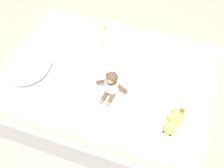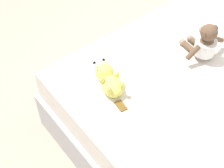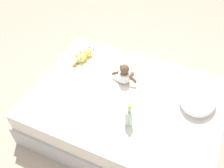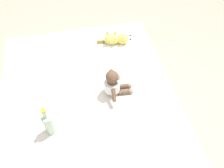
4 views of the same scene
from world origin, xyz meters
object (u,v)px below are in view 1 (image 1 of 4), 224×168
at_px(bed, 109,90).
at_px(glass_bottle, 105,41).
at_px(plush_monkey, 111,85).
at_px(plush_yellow_creature, 174,123).
at_px(pillow, 30,66).

height_order(bed, glass_bottle, glass_bottle).
xyz_separation_m(bed, glass_bottle, (0.29, 0.14, 0.35)).
relative_size(bed, plush_monkey, 6.73).
distance_m(plush_yellow_creature, glass_bottle, 1.04).
relative_size(plush_monkey, plush_yellow_creature, 0.88).
xyz_separation_m(bed, plush_monkey, (-0.20, -0.10, 0.35)).
bearing_deg(glass_bottle, plush_yellow_creature, -128.66).
xyz_separation_m(pillow, plush_monkey, (0.01, -0.77, 0.03)).
relative_size(bed, plush_yellow_creature, 5.93).
distance_m(bed, pillow, 0.77).
distance_m(pillow, plush_monkey, 0.77).
bearing_deg(plush_monkey, plush_yellow_creature, -105.10).
relative_size(pillow, plush_yellow_creature, 1.47).
height_order(plush_monkey, plush_yellow_creature, plush_monkey).
height_order(bed, plush_monkey, plush_monkey).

